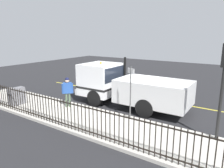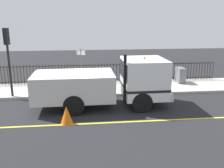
# 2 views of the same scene
# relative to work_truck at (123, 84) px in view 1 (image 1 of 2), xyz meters

# --- Properties ---
(ground_plane) EXTENTS (44.25, 44.25, 0.00)m
(ground_plane) POSITION_rel_work_truck_xyz_m (-0.02, 1.03, -1.29)
(ground_plane) COLOR #232326
(ground_plane) RESTS_ON ground
(sidewalk_slab) EXTENTS (2.93, 20.12, 0.13)m
(sidewalk_slab) POSITION_rel_work_truck_xyz_m (3.00, 1.03, -1.22)
(sidewalk_slab) COLOR #B7B2A8
(sidewalk_slab) RESTS_ON ground
(lane_marking) EXTENTS (0.12, 18.10, 0.01)m
(lane_marking) POSITION_rel_work_truck_xyz_m (-2.07, 1.03, -1.28)
(lane_marking) COLOR yellow
(lane_marking) RESTS_ON ground
(work_truck) EXTENTS (2.39, 6.62, 2.73)m
(work_truck) POSITION_rel_work_truck_xyz_m (0.00, 0.00, 0.00)
(work_truck) COLOR white
(work_truck) RESTS_ON ground
(worker_standing) EXTENTS (0.48, 0.48, 1.68)m
(worker_standing) POSITION_rel_work_truck_xyz_m (2.28, -2.19, -0.13)
(worker_standing) COLOR #264C99
(worker_standing) RESTS_ON sidewalk_slab
(iron_fence) EXTENTS (0.04, 17.13, 1.25)m
(iron_fence) POSITION_rel_work_truck_xyz_m (4.30, 1.03, -0.52)
(iron_fence) COLOR black
(iron_fence) RESTS_ON sidewalk_slab
(traffic_light_near) EXTENTS (0.33, 0.26, 3.66)m
(traffic_light_near) POSITION_rel_work_truck_xyz_m (1.79, 5.31, 1.46)
(traffic_light_near) COLOR black
(traffic_light_near) RESTS_ON sidewalk_slab
(utility_cabinet) EXTENTS (0.90, 0.43, 0.98)m
(utility_cabinet) POSITION_rel_work_truck_xyz_m (3.64, -4.93, -0.66)
(utility_cabinet) COLOR slate
(utility_cabinet) RESTS_ON sidewalk_slab
(traffic_cone) EXTENTS (0.52, 0.52, 0.74)m
(traffic_cone) POSITION_rel_work_truck_xyz_m (-1.89, 2.14, -0.92)
(traffic_cone) COLOR orange
(traffic_cone) RESTS_ON ground
(street_sign) EXTENTS (0.26, 0.46, 2.52)m
(street_sign) POSITION_rel_work_truck_xyz_m (1.83, 1.51, 0.41)
(street_sign) COLOR #4C4C4C
(street_sign) RESTS_ON sidewalk_slab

